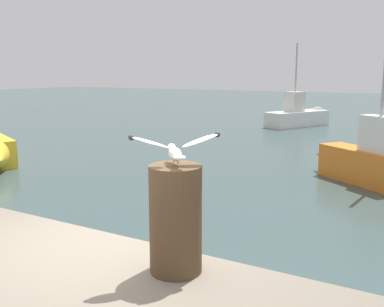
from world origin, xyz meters
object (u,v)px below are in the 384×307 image
object	(u,v)px
seagull	(175,149)
boat_white	(303,116)
boat_orange	(364,160)
mooring_post	(176,219)

from	to	relation	value
seagull	boat_white	distance (m)	21.33
seagull	boat_orange	xyz separation A→B (m)	(0.04, 9.19, -1.71)
mooring_post	boat_orange	size ratio (longest dim) A/B	0.18
seagull	boat_white	world-z (taller)	boat_white
mooring_post	seagull	xyz separation A→B (m)	(-0.00, 0.00, 0.54)
mooring_post	seagull	distance (m)	0.54
mooring_post	boat_white	xyz separation A→B (m)	(-4.78, 20.71, -1.25)
mooring_post	boat_orange	xyz separation A→B (m)	(0.03, 9.19, -1.17)
seagull	boat_orange	bearing A→B (deg)	89.78
boat_orange	boat_white	bearing A→B (deg)	112.69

